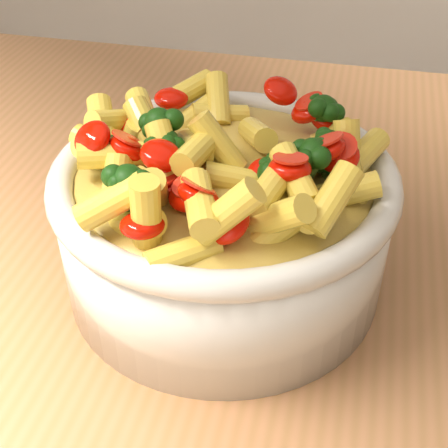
# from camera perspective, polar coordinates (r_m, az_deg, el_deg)

# --- Properties ---
(table) EXTENTS (1.20, 0.80, 0.90)m
(table) POSITION_cam_1_polar(r_m,az_deg,el_deg) (0.62, -0.35, -8.14)
(table) COLOR #AC7249
(table) RESTS_ON ground
(serving_bowl) EXTENTS (0.25, 0.25, 0.11)m
(serving_bowl) POSITION_cam_1_polar(r_m,az_deg,el_deg) (0.48, 0.00, 0.13)
(serving_bowl) COLOR silver
(serving_bowl) RESTS_ON table
(pasta_salad) EXTENTS (0.20, 0.20, 0.05)m
(pasta_salad) POSITION_cam_1_polar(r_m,az_deg,el_deg) (0.44, 0.00, 7.20)
(pasta_salad) COLOR #E2C147
(pasta_salad) RESTS_ON serving_bowl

